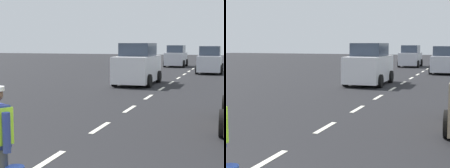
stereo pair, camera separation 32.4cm
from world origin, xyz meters
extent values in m
plane|color=black|center=(0.00, 21.00, 0.00)|extent=(96.00, 96.00, 0.00)
cube|color=silver|center=(0.00, 2.70, 0.01)|extent=(0.14, 1.40, 0.01)
cube|color=silver|center=(0.00, 5.70, 0.01)|extent=(0.14, 1.40, 0.01)
cube|color=silver|center=(0.00, 8.70, 0.01)|extent=(0.14, 1.40, 0.01)
cube|color=silver|center=(0.00, 11.70, 0.01)|extent=(0.14, 1.40, 0.01)
cube|color=silver|center=(0.00, 14.70, 0.01)|extent=(0.14, 1.40, 0.01)
cube|color=silver|center=(0.00, 17.70, 0.01)|extent=(0.14, 1.40, 0.01)
cube|color=silver|center=(0.00, 20.70, 0.01)|extent=(0.14, 1.40, 0.01)
cube|color=silver|center=(0.00, 23.70, 0.01)|extent=(0.14, 1.40, 0.01)
cube|color=silver|center=(0.00, 26.70, 0.01)|extent=(0.14, 1.40, 0.01)
cube|color=silver|center=(0.00, 29.70, 0.01)|extent=(0.14, 1.40, 0.01)
cube|color=silver|center=(0.00, 32.70, 0.01)|extent=(0.14, 1.40, 0.01)
cube|color=silver|center=(0.00, 35.70, 0.01)|extent=(0.14, 1.40, 0.01)
cube|color=silver|center=(0.00, 38.70, 0.01)|extent=(0.14, 1.40, 0.01)
cube|color=silver|center=(0.00, 41.70, 0.01)|extent=(0.14, 1.40, 0.01)
cube|color=silver|center=(0.00, 44.70, 0.01)|extent=(0.14, 1.40, 0.01)
cube|color=silver|center=(0.00, 47.70, 0.01)|extent=(0.14, 1.40, 0.01)
cube|color=silver|center=(1.68, 25.56, 0.75)|extent=(1.64, 4.35, 1.14)
cube|color=#2D3847|center=(1.68, 25.45, 1.67)|extent=(1.44, 2.39, 0.70)
cylinder|color=black|center=(0.84, 26.91, 0.34)|extent=(0.22, 0.68, 0.68)
cylinder|color=black|center=(0.84, 24.21, 0.34)|extent=(0.22, 0.68, 0.68)
cube|color=silver|center=(-1.89, 32.41, 0.76)|extent=(1.70, 3.84, 1.16)
cube|color=#2D3847|center=(-1.89, 32.51, 1.69)|extent=(1.49, 2.11, 0.70)
cylinder|color=black|center=(-1.02, 31.22, 0.34)|extent=(0.22, 0.68, 0.68)
cylinder|color=black|center=(-2.75, 31.22, 0.34)|extent=(0.22, 0.68, 0.68)
cylinder|color=black|center=(-1.02, 33.60, 0.34)|extent=(0.22, 0.68, 0.68)
cylinder|color=black|center=(-2.75, 33.60, 0.34)|extent=(0.22, 0.68, 0.68)
cylinder|color=black|center=(3.17, 5.70, 0.34)|extent=(0.22, 0.68, 0.68)
cube|color=silver|center=(-1.63, 16.32, 0.87)|extent=(1.80, 4.21, 1.37)
cube|color=#2D3847|center=(-1.63, 16.43, 1.90)|extent=(1.59, 2.31, 0.70)
cylinder|color=black|center=(-0.71, 15.02, 0.34)|extent=(0.22, 0.68, 0.68)
cylinder|color=black|center=(-2.55, 15.02, 0.34)|extent=(0.22, 0.68, 0.68)
cylinder|color=black|center=(-0.71, 17.63, 0.34)|extent=(0.22, 0.68, 0.68)
cylinder|color=black|center=(-2.55, 17.63, 0.34)|extent=(0.22, 0.68, 0.68)
camera|label=1|loc=(3.33, -3.56, 2.27)|focal=60.10mm
camera|label=2|loc=(3.64, -3.45, 2.27)|focal=60.10mm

